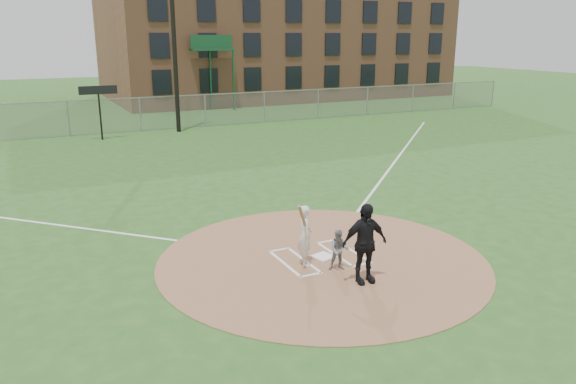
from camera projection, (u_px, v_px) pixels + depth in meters
name	position (u px, v px, depth m)	size (l,w,h in m)	color
ground	(322.00, 260.00, 14.37)	(140.00, 140.00, 0.00)	#28551D
dirt_circle	(322.00, 259.00, 14.37)	(8.40, 8.40, 0.02)	#9C6B49
home_plate	(323.00, 257.00, 14.48)	(0.49, 0.49, 0.03)	white
foul_line_first	(397.00, 159.00, 25.95)	(0.10, 24.00, 0.01)	white
catcher	(339.00, 250.00, 13.60)	(0.49, 0.38, 1.01)	gray
umpire	(365.00, 243.00, 12.80)	(1.11, 0.46, 1.90)	black
batters_boxes	(319.00, 257.00, 14.49)	(2.08, 1.88, 0.01)	white
batter_at_plate	(305.00, 235.00, 13.83)	(0.78, 0.97, 1.78)	silver
outfield_fence	(140.00, 114.00, 33.14)	(56.08, 0.08, 2.03)	slate
brick_warehouse	(274.00, 13.00, 51.95)	(30.00, 17.17, 15.00)	#A16445
light_pole	(173.00, 15.00, 31.61)	(1.20, 0.30, 12.22)	black
scoreboard_sign	(99.00, 96.00, 30.16)	(2.00, 0.10, 2.93)	black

